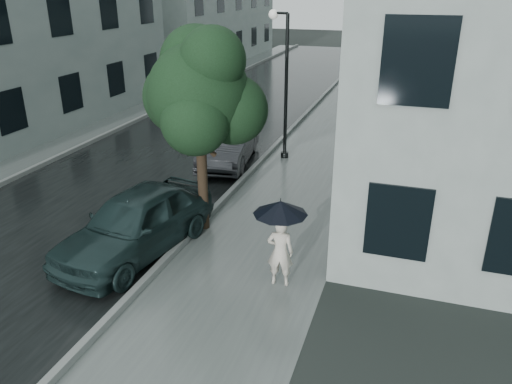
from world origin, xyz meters
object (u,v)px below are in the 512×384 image
(pedestrian, at_px, (280,252))
(car_near, at_px, (136,222))
(street_tree, at_px, (200,92))
(lamp_post, at_px, (282,76))
(car_far, at_px, (229,144))

(pedestrian, xyz_separation_m, car_near, (-3.50, 0.28, -0.00))
(pedestrian, relative_size, street_tree, 0.30)
(car_near, bearing_deg, street_tree, 70.19)
(lamp_post, bearing_deg, car_far, -126.77)
(car_far, bearing_deg, car_near, -96.56)
(pedestrian, relative_size, car_near, 0.34)
(street_tree, distance_m, lamp_post, 5.99)
(street_tree, xyz_separation_m, car_far, (-1.19, 4.77, -2.79))
(car_near, bearing_deg, car_far, 101.50)
(car_far, bearing_deg, lamp_post, 28.60)
(lamp_post, bearing_deg, car_near, -83.69)
(lamp_post, distance_m, car_near, 8.05)
(car_near, bearing_deg, pedestrian, 4.99)
(pedestrian, relative_size, car_far, 0.36)
(street_tree, relative_size, car_far, 1.22)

